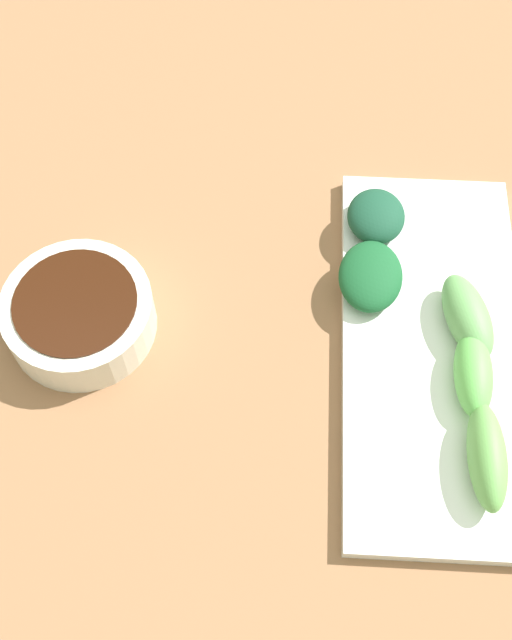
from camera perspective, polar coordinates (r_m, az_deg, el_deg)
name	(u,v)px	position (r m, az deg, el deg)	size (l,w,h in m)	color
tabletop	(302,342)	(0.61, 3.31, -1.60)	(2.10, 2.10, 0.02)	#926644
sauce_bowl	(79,314)	(0.60, -12.51, 0.43)	(0.11, 0.11, 0.04)	silver
serving_plate	(433,349)	(0.60, 12.48, -2.02)	(0.13, 0.30, 0.01)	white
broccoli_leafy_0	(370,276)	(0.60, 8.16, 3.12)	(0.05, 0.06, 0.02)	#17532A
broccoli_stalk_1	(473,374)	(0.57, 15.23, -3.71)	(0.03, 0.07, 0.03)	#62BC53
broccoli_stalk_2	(467,316)	(0.59, 14.84, 0.26)	(0.03, 0.07, 0.03)	#64A459
broccoli_leafy_3	(376,216)	(0.63, 8.55, 7.33)	(0.04, 0.05, 0.02)	#184731
broccoli_stalk_4	(487,457)	(0.55, 16.14, -9.33)	(0.03, 0.08, 0.03)	#67AA52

